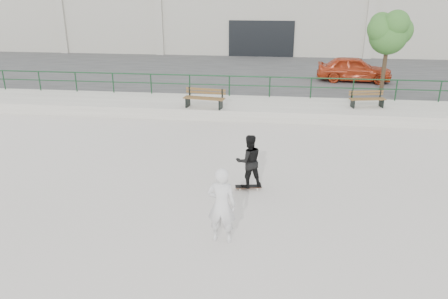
# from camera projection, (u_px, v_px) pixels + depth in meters

# --- Properties ---
(ground) EXTENTS (120.00, 120.00, 0.00)m
(ground) POSITION_uv_depth(u_px,v_px,m) (222.00, 208.00, 11.88)
(ground) COLOR #B2AEA3
(ground) RESTS_ON ground
(ledge) EXTENTS (30.00, 3.00, 0.50)m
(ledge) POSITION_uv_depth(u_px,v_px,m) (247.00, 108.00, 20.62)
(ledge) COLOR #ADA99E
(ledge) RESTS_ON ground
(parking_strip) EXTENTS (60.00, 14.00, 0.50)m
(parking_strip) POSITION_uv_depth(u_px,v_px,m) (257.00, 74.00, 28.51)
(parking_strip) COLOR #373737
(parking_strip) RESTS_ON ground
(railing) EXTENTS (28.00, 0.06, 1.03)m
(railing) POSITION_uv_depth(u_px,v_px,m) (249.00, 82.00, 21.48)
(railing) COLOR #163D21
(railing) RESTS_ON ledge
(bench_left) EXTENTS (1.92, 0.80, 0.86)m
(bench_left) POSITION_uv_depth(u_px,v_px,m) (204.00, 98.00, 19.63)
(bench_left) COLOR brown
(bench_left) RESTS_ON ledge
(bench_right) EXTENTS (1.66, 0.76, 0.74)m
(bench_right) POSITION_uv_depth(u_px,v_px,m) (367.00, 99.00, 19.74)
(bench_right) COLOR brown
(bench_right) RESTS_ON ledge
(tree) EXTENTS (2.32, 2.06, 4.13)m
(tree) POSITION_uv_depth(u_px,v_px,m) (389.00, 31.00, 21.31)
(tree) COLOR #3E311F
(tree) RESTS_ON parking_strip
(red_car) EXTENTS (4.28, 2.00, 1.42)m
(red_car) POSITION_uv_depth(u_px,v_px,m) (354.00, 69.00, 24.97)
(red_car) COLOR #AE3315
(red_car) RESTS_ON parking_strip
(skateboard) EXTENTS (0.80, 0.33, 0.09)m
(skateboard) POSITION_uv_depth(u_px,v_px,m) (248.00, 187.00, 12.99)
(skateboard) COLOR black
(skateboard) RESTS_ON ground
(standing_skater) EXTENTS (0.94, 0.83, 1.60)m
(standing_skater) POSITION_uv_depth(u_px,v_px,m) (249.00, 161.00, 12.70)
(standing_skater) COLOR black
(standing_skater) RESTS_ON skateboard
(seated_skater) EXTENTS (0.71, 0.50, 1.87)m
(seated_skater) POSITION_uv_depth(u_px,v_px,m) (222.00, 205.00, 10.07)
(seated_skater) COLOR silver
(seated_skater) RESTS_ON ground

